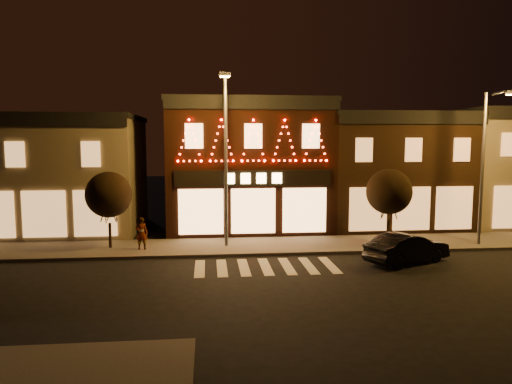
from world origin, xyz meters
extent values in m
plane|color=black|center=(0.00, 0.00, 0.00)|extent=(120.00, 120.00, 0.00)
cube|color=#47423D|center=(2.00, 8.00, 0.07)|extent=(44.00, 4.00, 0.15)
cube|color=#7F745A|center=(-13.00, 14.00, 3.50)|extent=(12.00, 8.00, 7.00)
cube|color=black|center=(-13.00, 14.00, 7.15)|extent=(12.20, 8.20, 0.30)
cube|color=black|center=(-13.00, 9.95, 6.75)|extent=(12.00, 0.25, 0.50)
cube|color=black|center=(0.00, 14.00, 4.00)|extent=(10.00, 8.00, 8.00)
cube|color=black|center=(0.00, 14.00, 8.15)|extent=(10.20, 8.20, 0.30)
cube|color=black|center=(0.00, 9.95, 7.75)|extent=(10.00, 0.25, 0.50)
cube|color=black|center=(0.00, 9.90, 3.60)|extent=(9.00, 0.15, 0.90)
cube|color=#FFD87F|center=(0.00, 9.80, 3.60)|extent=(3.40, 0.08, 0.60)
cube|color=#342112|center=(9.50, 14.00, 3.60)|extent=(9.00, 8.00, 7.20)
cube|color=black|center=(9.50, 14.00, 7.35)|extent=(9.20, 8.20, 0.30)
cube|color=black|center=(9.50, 9.95, 6.95)|extent=(9.00, 0.25, 0.50)
cube|color=#7F745A|center=(18.50, 14.00, 3.75)|extent=(9.00, 8.00, 7.50)
cylinder|color=#59595E|center=(-1.64, 7.93, 4.62)|extent=(0.18, 0.18, 8.94)
cylinder|color=#59595E|center=(-1.68, 7.04, 8.98)|extent=(0.20, 1.79, 0.11)
cube|color=#59595E|center=(-1.73, 6.15, 8.92)|extent=(0.57, 0.34, 0.20)
cube|color=orange|center=(-1.73, 6.15, 8.80)|extent=(0.44, 0.24, 0.06)
cylinder|color=#59595E|center=(12.06, 7.00, 4.21)|extent=(0.16, 0.16, 8.12)
cylinder|color=#59595E|center=(12.23, 6.21, 8.17)|extent=(0.45, 1.61, 0.10)
cube|color=#59595E|center=(12.41, 5.41, 8.12)|extent=(0.56, 0.39, 0.18)
cube|color=orange|center=(12.41, 5.41, 8.01)|extent=(0.42, 0.28, 0.05)
cylinder|color=black|center=(-7.73, 8.08, 0.80)|extent=(0.15, 0.15, 1.31)
sphere|color=black|center=(-7.73, 8.08, 2.95)|extent=(2.39, 2.39, 2.39)
cylinder|color=black|center=(7.10, 7.42, 0.82)|extent=(0.15, 0.15, 1.34)
sphere|color=black|center=(7.10, 7.42, 3.02)|extent=(2.45, 2.45, 2.45)
imported|color=black|center=(6.73, 4.03, 0.71)|extent=(4.55, 3.17, 1.42)
imported|color=gray|center=(-6.02, 7.50, 1.00)|extent=(0.65, 0.46, 1.70)
camera|label=1|loc=(-2.60, -17.23, 5.80)|focal=33.55mm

